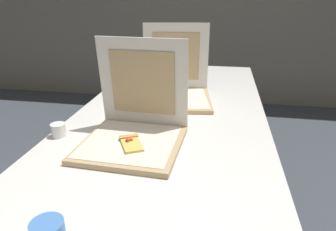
{
  "coord_description": "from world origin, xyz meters",
  "views": [
    {
      "loc": [
        0.24,
        -0.8,
        1.34
      ],
      "look_at": [
        0.02,
        0.45,
        0.82
      ],
      "focal_mm": 32.6,
      "sensor_mm": 36.0,
      "label": 1
    }
  ],
  "objects_px": {
    "table": "(170,122)",
    "pizza_box_middle": "(175,89)",
    "pizza_box_front": "(134,130)",
    "cup_white_mid": "(114,101)",
    "cup_white_near_left": "(58,130)"
  },
  "relations": [
    {
      "from": "cup_white_near_left",
      "to": "cup_white_mid",
      "type": "bearing_deg",
      "value": 73.82
    },
    {
      "from": "cup_white_mid",
      "to": "cup_white_near_left",
      "type": "bearing_deg",
      "value": -106.18
    },
    {
      "from": "pizza_box_middle",
      "to": "pizza_box_front",
      "type": "bearing_deg",
      "value": -106.57
    },
    {
      "from": "table",
      "to": "cup_white_mid",
      "type": "height_order",
      "value": "cup_white_mid"
    },
    {
      "from": "table",
      "to": "pizza_box_middle",
      "type": "height_order",
      "value": "pizza_box_middle"
    },
    {
      "from": "pizza_box_front",
      "to": "cup_white_mid",
      "type": "bearing_deg",
      "value": 122.5
    },
    {
      "from": "table",
      "to": "pizza_box_middle",
      "type": "distance_m",
      "value": 0.25
    },
    {
      "from": "table",
      "to": "cup_white_mid",
      "type": "bearing_deg",
      "value": 170.07
    },
    {
      "from": "table",
      "to": "pizza_box_front",
      "type": "relative_size",
      "value": 5.45
    },
    {
      "from": "table",
      "to": "cup_white_near_left",
      "type": "xyz_separation_m",
      "value": [
        -0.43,
        -0.34,
        0.07
      ]
    },
    {
      "from": "pizza_box_middle",
      "to": "table",
      "type": "bearing_deg",
      "value": -96.54
    },
    {
      "from": "pizza_box_front",
      "to": "table",
      "type": "bearing_deg",
      "value": 77.79
    },
    {
      "from": "cup_white_near_left",
      "to": "pizza_box_middle",
      "type": "bearing_deg",
      "value": 53.53
    },
    {
      "from": "table",
      "to": "pizza_box_front",
      "type": "height_order",
      "value": "pizza_box_front"
    },
    {
      "from": "cup_white_near_left",
      "to": "cup_white_mid",
      "type": "relative_size",
      "value": 1.0
    }
  ]
}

